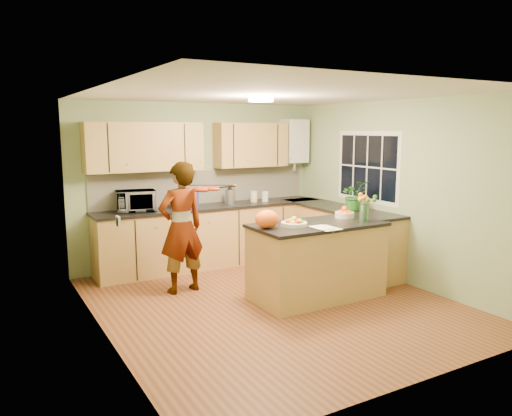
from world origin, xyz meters
TOP-DOWN VIEW (x-y plane):
  - floor at (0.00, 0.00)m, footprint 4.50×4.50m
  - ceiling at (0.00, 0.00)m, footprint 4.00×4.50m
  - wall_back at (0.00, 2.25)m, footprint 4.00×0.02m
  - wall_front at (0.00, -2.25)m, footprint 4.00×0.02m
  - wall_left at (-2.00, 0.00)m, footprint 0.02×4.50m
  - wall_right at (2.00, 0.00)m, footprint 0.02×4.50m
  - back_counter at (0.10, 1.95)m, footprint 3.64×0.62m
  - right_counter at (1.70, 0.85)m, footprint 0.62×2.24m
  - splashback at (0.10, 2.23)m, footprint 3.60×0.02m
  - upper_cabinets at (-0.18, 2.08)m, footprint 3.20×0.34m
  - boiler at (1.70, 2.09)m, footprint 0.40×0.30m
  - window_right at (1.99, 0.60)m, footprint 0.01×1.30m
  - light_switch at (-1.99, -0.60)m, footprint 0.02×0.09m
  - ceiling_lamp at (0.00, 0.30)m, footprint 0.30×0.30m
  - peninsula_island at (0.60, -0.08)m, footprint 1.66×0.85m
  - fruit_dish at (0.25, -0.08)m, footprint 0.32×0.32m
  - orange_bowl at (1.15, 0.07)m, footprint 0.25×0.25m
  - flower_vase at (1.20, -0.26)m, footprint 0.25×0.25m
  - orange_bag at (-0.10, -0.03)m, footprint 0.32×0.28m
  - papers at (0.50, -0.38)m, footprint 0.24×0.33m
  - violinist at (-0.80, 0.96)m, footprint 0.66×0.48m
  - violin at (-0.60, 0.74)m, footprint 0.60×0.52m
  - microwave at (-1.08, 1.99)m, footprint 0.60×0.46m
  - blue_box at (-0.32, 1.94)m, footprint 0.37×0.31m
  - kettle at (0.42, 1.98)m, footprint 0.16×0.16m
  - jar_cream at (0.85, 1.98)m, footprint 0.13×0.13m
  - jar_white at (1.02, 1.91)m, footprint 0.14×0.14m
  - potted_plant at (1.70, 0.52)m, footprint 0.49×0.46m

SIDE VIEW (x-z plane):
  - floor at x=0.00m, z-range 0.00..0.00m
  - back_counter at x=0.10m, z-range 0.00..0.94m
  - right_counter at x=1.70m, z-range 0.00..0.94m
  - peninsula_island at x=0.60m, z-range 0.00..0.95m
  - violinist at x=-0.80m, z-range 0.00..1.70m
  - papers at x=0.50m, z-range 0.95..0.96m
  - fruit_dish at x=0.25m, z-range 0.94..1.05m
  - orange_bowl at x=1.15m, z-range 0.94..1.08m
  - jar_white at x=1.02m, z-range 0.94..1.10m
  - jar_cream at x=0.85m, z-range 0.94..1.12m
  - orange_bag at x=-0.10m, z-range 0.95..1.17m
  - kettle at x=0.42m, z-range 0.91..1.22m
  - blue_box at x=-0.32m, z-range 0.94..1.20m
  - microwave at x=-1.08m, z-range 0.94..1.24m
  - potted_plant at x=1.70m, z-range 0.94..1.38m
  - splashback at x=0.10m, z-range 0.94..1.46m
  - wall_back at x=0.00m, z-range 0.00..2.50m
  - wall_front at x=0.00m, z-range 0.00..2.50m
  - wall_left at x=-2.00m, z-range 0.00..2.50m
  - wall_right at x=2.00m, z-range 0.00..2.50m
  - flower_vase at x=1.20m, z-range 1.02..1.49m
  - light_switch at x=-1.99m, z-range 1.26..1.34m
  - violin at x=-0.60m, z-range 1.29..1.44m
  - window_right at x=1.99m, z-range 1.02..2.08m
  - upper_cabinets at x=-0.18m, z-range 1.50..2.20m
  - boiler at x=1.70m, z-range 1.47..2.33m
  - ceiling_lamp at x=0.00m, z-range 2.43..2.50m
  - ceiling at x=0.00m, z-range 2.49..2.51m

